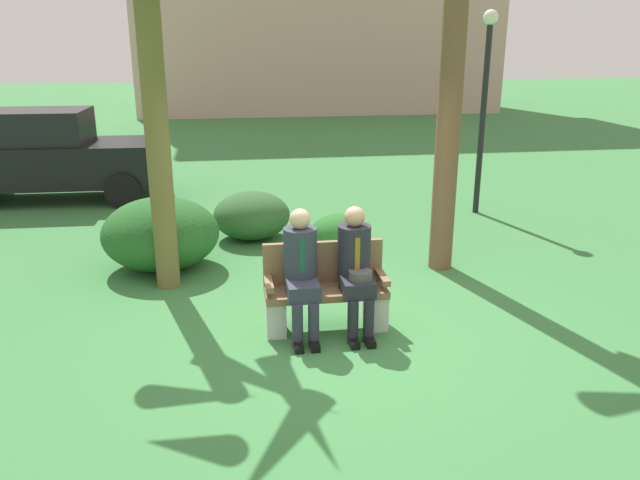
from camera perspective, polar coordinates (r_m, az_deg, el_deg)
ground_plane at (r=6.54m, az=2.04°, el=-8.46°), size 80.00×80.00×0.00m
park_bench at (r=6.51m, az=0.47°, el=-4.80°), size 1.26×0.44×0.90m
seated_man_left at (r=6.25m, az=-1.71°, el=-2.46°), size 0.34×0.72×1.31m
seated_man_right at (r=6.33m, az=3.30°, el=-2.23°), size 0.34×0.72×1.31m
shrub_near_bench at (r=8.42m, az=-14.35°, el=0.56°), size 1.52×1.39×0.95m
shrub_mid_lawn at (r=9.48m, az=-6.27°, el=2.24°), size 1.16×1.06×0.72m
shrub_far_lawn at (r=8.95m, az=1.83°, el=0.73°), size 0.84×0.77×0.53m
parked_car_near at (r=12.70m, az=-23.46°, el=7.08°), size 3.94×1.79×1.68m
street_lamp at (r=10.96m, az=14.83°, el=12.99°), size 0.24×0.24×3.35m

